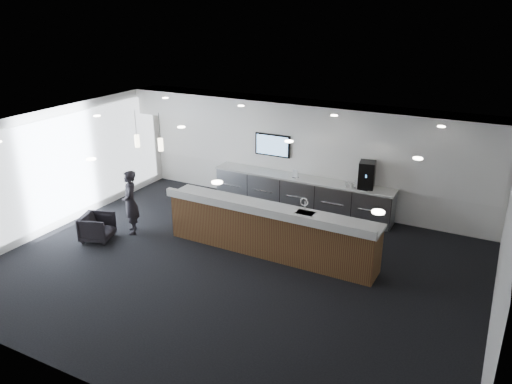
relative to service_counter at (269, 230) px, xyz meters
The scene contains 24 objects.
ground 1.19m from the service_counter, 109.38° to the right, with size 10.00×10.00×0.00m, color black.
ceiling 2.64m from the service_counter, 109.38° to the right, with size 10.00×8.00×0.02m, color black.
back_wall 3.17m from the service_counter, 96.55° to the left, with size 10.00×0.02×3.00m, color white.
left_wall 5.51m from the service_counter, 169.57° to the right, with size 0.02×8.00×3.00m, color white.
right_wall 4.85m from the service_counter, 11.94° to the right, with size 0.02×8.00×3.00m, color white.
soffit_bulkhead 3.32m from the service_counter, 97.68° to the left, with size 10.00×0.90×0.70m, color white.
alcove_panel 3.18m from the service_counter, 96.61° to the left, with size 9.80×0.06×1.40m, color white.
window_blinds_wall 5.48m from the service_counter, 169.49° to the right, with size 0.04×7.36×2.55m, color #ACBFCF.
back_credenza 2.68m from the service_counter, 97.43° to the left, with size 5.06×0.66×0.95m.
wall_tv 3.39m from the service_counter, 114.74° to the left, with size 1.05×0.08×0.62m.
pendant_left 3.22m from the service_counter, behind, with size 0.12×0.12×0.30m, color #FFF0C6.
pendant_right 3.84m from the service_counter, behind, with size 0.12×0.12×0.30m, color #FFF0C6.
ceiling_can_lights 2.61m from the service_counter, 109.38° to the right, with size 7.00×5.00×0.02m, color white, non-canonical shape.
service_counter is the anchor object (origin of this frame).
coffee_machine 3.11m from the service_counter, 62.39° to the left, with size 0.46×0.55×0.68m.
info_sign_left 2.62m from the service_counter, 100.76° to the left, with size 0.17×0.02×0.23m, color silver.
info_sign_right 2.85m from the service_counter, 64.06° to the left, with size 0.16×0.02×0.22m, color silver.
armchair 4.16m from the service_counter, 162.04° to the right, with size 0.68×0.70×0.64m, color black.
lounge_guest 3.54m from the service_counter, behind, with size 0.58×0.38×1.60m, color black.
cup_0 2.98m from the service_counter, 59.38° to the left, with size 0.11×0.11×0.10m, color white.
cup_1 2.91m from the service_counter, 61.78° to the left, with size 0.11×0.11×0.10m, color white.
cup_2 2.84m from the service_counter, 64.29° to the left, with size 0.11×0.11×0.10m, color white.
cup_3 2.79m from the service_counter, 66.92° to the left, with size 0.11×0.11×0.10m, color white.
cup_4 2.74m from the service_counter, 69.65° to the left, with size 0.11×0.11×0.10m, color white.
Camera 1 is at (4.76, -8.13, 5.36)m, focal length 35.00 mm.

